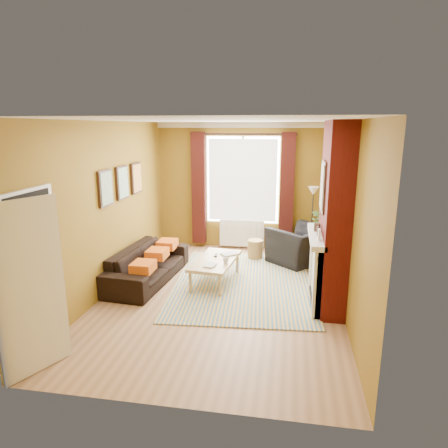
{
  "coord_description": "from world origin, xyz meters",
  "views": [
    {
      "loc": [
        1.07,
        -6.03,
        2.72
      ],
      "look_at": [
        0.0,
        0.25,
        1.15
      ],
      "focal_mm": 32.0,
      "sensor_mm": 36.0,
      "label": 1
    }
  ],
  "objects_px": {
    "sofa": "(148,264)",
    "floor_lamp": "(313,202)",
    "armchair": "(301,245)",
    "coffee_table": "(215,262)",
    "wicker_stool": "(255,249)"
  },
  "relations": [
    {
      "from": "sofa",
      "to": "floor_lamp",
      "type": "xyz_separation_m",
      "value": [
        2.94,
        1.8,
        0.89
      ]
    },
    {
      "from": "armchair",
      "to": "floor_lamp",
      "type": "relative_size",
      "value": 0.75
    },
    {
      "from": "coffee_table",
      "to": "wicker_stool",
      "type": "height_order",
      "value": "coffee_table"
    },
    {
      "from": "floor_lamp",
      "to": "wicker_stool",
      "type": "bearing_deg",
      "value": -168.2
    },
    {
      "from": "wicker_stool",
      "to": "floor_lamp",
      "type": "distance_m",
      "value": 1.54
    },
    {
      "from": "wicker_stool",
      "to": "floor_lamp",
      "type": "relative_size",
      "value": 0.27
    },
    {
      "from": "coffee_table",
      "to": "floor_lamp",
      "type": "bearing_deg",
      "value": 50.67
    },
    {
      "from": "sofa",
      "to": "coffee_table",
      "type": "xyz_separation_m",
      "value": [
        1.22,
        0.11,
        0.08
      ]
    },
    {
      "from": "armchair",
      "to": "wicker_stool",
      "type": "relative_size",
      "value": 2.73
    },
    {
      "from": "armchair",
      "to": "coffee_table",
      "type": "distance_m",
      "value": 2.02
    },
    {
      "from": "coffee_table",
      "to": "sofa",
      "type": "bearing_deg",
      "value": -168.38
    },
    {
      "from": "sofa",
      "to": "wicker_stool",
      "type": "xyz_separation_m",
      "value": [
        1.79,
        1.56,
        -0.11
      ]
    },
    {
      "from": "sofa",
      "to": "floor_lamp",
      "type": "bearing_deg",
      "value": -53.63
    },
    {
      "from": "wicker_stool",
      "to": "armchair",
      "type": "bearing_deg",
      "value": -6.54
    },
    {
      "from": "armchair",
      "to": "coffee_table",
      "type": "height_order",
      "value": "armchair"
    }
  ]
}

